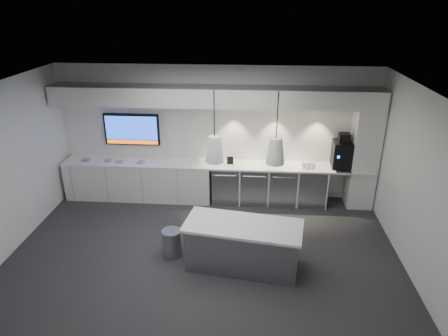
# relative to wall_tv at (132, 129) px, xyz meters

# --- Properties ---
(floor) EXTENTS (7.00, 7.00, 0.00)m
(floor) POSITION_rel_wall_tv_xyz_m (1.90, -2.45, -1.56)
(floor) COLOR #2D2D30
(floor) RESTS_ON ground
(ceiling) EXTENTS (7.00, 7.00, 0.00)m
(ceiling) POSITION_rel_wall_tv_xyz_m (1.90, -2.45, 1.44)
(ceiling) COLOR black
(ceiling) RESTS_ON wall_back
(wall_back) EXTENTS (7.00, 0.00, 7.00)m
(wall_back) POSITION_rel_wall_tv_xyz_m (1.90, 0.05, -0.06)
(wall_back) COLOR white
(wall_back) RESTS_ON floor
(wall_front) EXTENTS (7.00, 0.00, 7.00)m
(wall_front) POSITION_rel_wall_tv_xyz_m (1.90, -4.95, -0.06)
(wall_front) COLOR white
(wall_front) RESTS_ON floor
(wall_left) EXTENTS (0.00, 7.00, 7.00)m
(wall_left) POSITION_rel_wall_tv_xyz_m (-1.60, -2.45, -0.06)
(wall_left) COLOR white
(wall_left) RESTS_ON floor
(wall_right) EXTENTS (0.00, 7.00, 7.00)m
(wall_right) POSITION_rel_wall_tv_xyz_m (5.40, -2.45, -0.06)
(wall_right) COLOR white
(wall_right) RESTS_ON floor
(back_counter) EXTENTS (6.80, 0.65, 0.04)m
(back_counter) POSITION_rel_wall_tv_xyz_m (1.90, -0.27, -0.68)
(back_counter) COLOR white
(back_counter) RESTS_ON left_base_cabinets
(left_base_cabinets) EXTENTS (3.30, 0.63, 0.86)m
(left_base_cabinets) POSITION_rel_wall_tv_xyz_m (0.15, -0.27, -1.13)
(left_base_cabinets) COLOR white
(left_base_cabinets) RESTS_ON floor
(fridge_unit_a) EXTENTS (0.60, 0.61, 0.85)m
(fridge_unit_a) POSITION_rel_wall_tv_xyz_m (2.15, -0.27, -1.13)
(fridge_unit_a) COLOR #96999F
(fridge_unit_a) RESTS_ON floor
(fridge_unit_b) EXTENTS (0.60, 0.61, 0.85)m
(fridge_unit_b) POSITION_rel_wall_tv_xyz_m (2.78, -0.27, -1.13)
(fridge_unit_b) COLOR #96999F
(fridge_unit_b) RESTS_ON floor
(fridge_unit_c) EXTENTS (0.60, 0.61, 0.85)m
(fridge_unit_c) POSITION_rel_wall_tv_xyz_m (3.41, -0.27, -1.13)
(fridge_unit_c) COLOR #96999F
(fridge_unit_c) RESTS_ON floor
(fridge_unit_d) EXTENTS (0.60, 0.61, 0.85)m
(fridge_unit_d) POSITION_rel_wall_tv_xyz_m (4.04, -0.27, -1.13)
(fridge_unit_d) COLOR #96999F
(fridge_unit_d) RESTS_ON floor
(backsplash) EXTENTS (4.60, 0.03, 1.30)m
(backsplash) POSITION_rel_wall_tv_xyz_m (3.10, 0.03, -0.01)
(backsplash) COLOR white
(backsplash) RESTS_ON wall_back
(soffit) EXTENTS (6.90, 0.60, 0.40)m
(soffit) POSITION_rel_wall_tv_xyz_m (1.90, -0.25, 0.84)
(soffit) COLOR white
(soffit) RESTS_ON wall_back
(column) EXTENTS (0.55, 0.55, 2.60)m
(column) POSITION_rel_wall_tv_xyz_m (5.10, -0.25, -0.26)
(column) COLOR white
(column) RESTS_ON floor
(wall_tv) EXTENTS (1.25, 0.07, 0.72)m
(wall_tv) POSITION_rel_wall_tv_xyz_m (0.00, 0.00, 0.00)
(wall_tv) COLOR black
(wall_tv) RESTS_ON wall_back
(island) EXTENTS (2.06, 1.13, 0.83)m
(island) POSITION_rel_wall_tv_xyz_m (2.60, -2.69, -1.14)
(island) COLOR #96999F
(island) RESTS_ON floor
(bin) EXTENTS (0.39, 0.39, 0.49)m
(bin) POSITION_rel_wall_tv_xyz_m (1.33, -2.45, -1.31)
(bin) COLOR #96999F
(bin) RESTS_ON floor
(coffee_machine) EXTENTS (0.44, 0.60, 0.76)m
(coffee_machine) POSITION_rel_wall_tv_xyz_m (4.65, -0.25, -0.35)
(coffee_machine) COLOR black
(coffee_machine) RESTS_ON back_counter
(sign_black) EXTENTS (0.14, 0.02, 0.18)m
(sign_black) POSITION_rel_wall_tv_xyz_m (2.24, -0.29, -0.57)
(sign_black) COLOR black
(sign_black) RESTS_ON back_counter
(sign_white) EXTENTS (0.18, 0.04, 0.14)m
(sign_white) POSITION_rel_wall_tv_xyz_m (1.46, -0.33, -0.59)
(sign_white) COLOR white
(sign_white) RESTS_ON back_counter
(cup_cluster) EXTENTS (0.27, 0.17, 0.15)m
(cup_cluster) POSITION_rel_wall_tv_xyz_m (3.94, -0.37, -0.59)
(cup_cluster) COLOR white
(cup_cluster) RESTS_ON back_counter
(tray_a) EXTENTS (0.18, 0.18, 0.02)m
(tray_a) POSITION_rel_wall_tv_xyz_m (-1.03, -0.32, -0.65)
(tray_a) COLOR gray
(tray_a) RESTS_ON back_counter
(tray_b) EXTENTS (0.17, 0.17, 0.02)m
(tray_b) POSITION_rel_wall_tv_xyz_m (-0.51, -0.29, -0.65)
(tray_b) COLOR gray
(tray_b) RESTS_ON back_counter
(tray_c) EXTENTS (0.17, 0.17, 0.02)m
(tray_c) POSITION_rel_wall_tv_xyz_m (-0.24, -0.35, -0.65)
(tray_c) COLOR gray
(tray_c) RESTS_ON back_counter
(tray_d) EXTENTS (0.19, 0.19, 0.02)m
(tray_d) POSITION_rel_wall_tv_xyz_m (0.24, -0.33, -0.65)
(tray_d) COLOR gray
(tray_d) RESTS_ON back_counter
(pendant_left) EXTENTS (0.29, 0.29, 1.11)m
(pendant_left) POSITION_rel_wall_tv_xyz_m (2.14, -2.69, 0.59)
(pendant_left) COLOR white
(pendant_left) RESTS_ON ceiling
(pendant_right) EXTENTS (0.29, 0.29, 1.11)m
(pendant_right) POSITION_rel_wall_tv_xyz_m (3.07, -2.69, 0.59)
(pendant_right) COLOR white
(pendant_right) RESTS_ON ceiling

